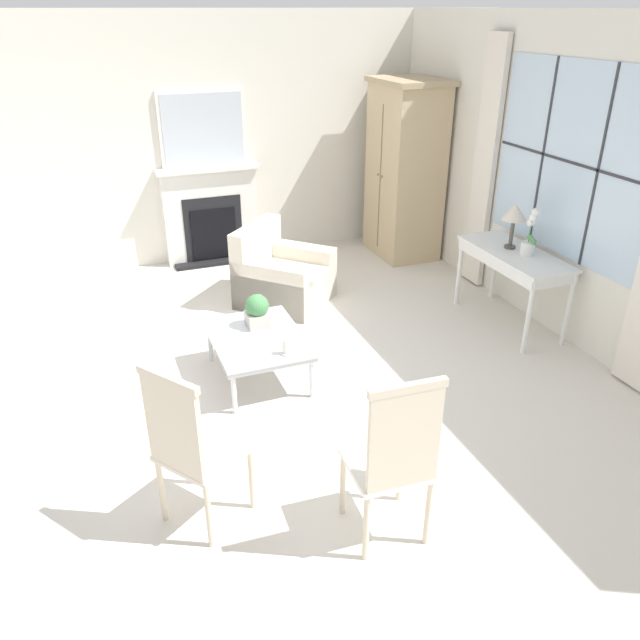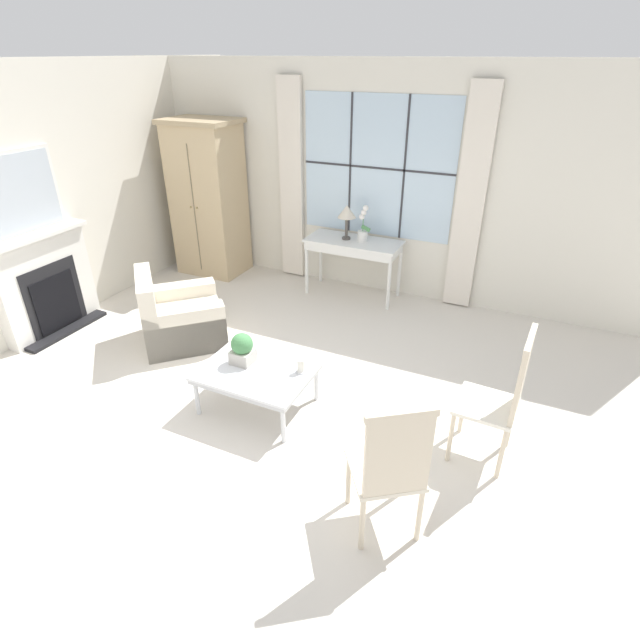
# 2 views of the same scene
# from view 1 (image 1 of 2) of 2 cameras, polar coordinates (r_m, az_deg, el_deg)

# --- Properties ---
(ground_plane) EXTENTS (14.00, 14.00, 0.00)m
(ground_plane) POSITION_cam_1_polar(r_m,az_deg,el_deg) (5.28, -6.63, -5.67)
(ground_plane) COLOR silver
(wall_back_windowed) EXTENTS (7.20, 0.14, 2.80)m
(wall_back_windowed) POSITION_cam_1_polar(r_m,az_deg,el_deg) (6.10, 21.76, 11.50)
(wall_back_windowed) COLOR silver
(wall_back_windowed) RESTS_ON ground_plane
(wall_left) EXTENTS (0.06, 7.20, 2.80)m
(wall_left) POSITION_cam_1_polar(r_m,az_deg,el_deg) (7.68, -8.81, 15.86)
(wall_left) COLOR silver
(wall_left) RESTS_ON ground_plane
(fireplace) EXTENTS (0.34, 1.20, 1.99)m
(fireplace) POSITION_cam_1_polar(r_m,az_deg,el_deg) (7.69, -9.99, 10.15)
(fireplace) COLOR black
(fireplace) RESTS_ON ground_plane
(armoire) EXTENTS (0.96, 0.71, 2.09)m
(armoire) POSITION_cam_1_polar(r_m,az_deg,el_deg) (7.78, 7.77, 13.42)
(armoire) COLOR tan
(armoire) RESTS_ON ground_plane
(console_table) EXTENTS (1.20, 0.52, 0.75)m
(console_table) POSITION_cam_1_polar(r_m,az_deg,el_deg) (6.21, 17.35, 5.23)
(console_table) COLOR white
(console_table) RESTS_ON ground_plane
(table_lamp) EXTENTS (0.23, 0.23, 0.44)m
(table_lamp) POSITION_cam_1_polar(r_m,az_deg,el_deg) (6.16, 17.36, 9.28)
(table_lamp) COLOR #4C4742
(table_lamp) RESTS_ON console_table
(potted_orchid) EXTENTS (0.16, 0.13, 0.45)m
(potted_orchid) POSITION_cam_1_polar(r_m,az_deg,el_deg) (6.08, 18.59, 7.13)
(potted_orchid) COLOR white
(potted_orchid) RESTS_ON console_table
(armchair_upholstered) EXTENTS (1.17, 1.17, 0.81)m
(armchair_upholstered) POSITION_cam_1_polar(r_m,az_deg,el_deg) (6.56, -3.48, 3.87)
(armchair_upholstered) COLOR beige
(armchair_upholstered) RESTS_ON ground_plane
(side_chair_wooden) EXTENTS (0.46, 0.46, 1.14)m
(side_chair_wooden) POSITION_cam_1_polar(r_m,az_deg,el_deg) (3.49, 6.90, -12.10)
(side_chair_wooden) COLOR white
(side_chair_wooden) RESTS_ON ground_plane
(accent_chair_wooden) EXTENTS (0.61, 0.61, 1.10)m
(accent_chair_wooden) POSITION_cam_1_polar(r_m,az_deg,el_deg) (3.66, -11.92, -10.88)
(accent_chair_wooden) COLOR beige
(accent_chair_wooden) RESTS_ON ground_plane
(coffee_table) EXTENTS (0.96, 0.73, 0.40)m
(coffee_table) POSITION_cam_1_polar(r_m,az_deg,el_deg) (5.15, -5.75, -1.85)
(coffee_table) COLOR silver
(coffee_table) RESTS_ON ground_plane
(potted_plant_small) EXTENTS (0.20, 0.20, 0.29)m
(potted_plant_small) POSITION_cam_1_polar(r_m,az_deg,el_deg) (5.22, -5.76, 0.85)
(potted_plant_small) COLOR #BCB7AD
(potted_plant_small) RESTS_ON coffee_table
(pillar_candle) EXTENTS (0.09, 0.09, 0.14)m
(pillar_candle) POSITION_cam_1_polar(r_m,az_deg,el_deg) (4.82, -3.11, -2.52)
(pillar_candle) COLOR silver
(pillar_candle) RESTS_ON coffee_table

